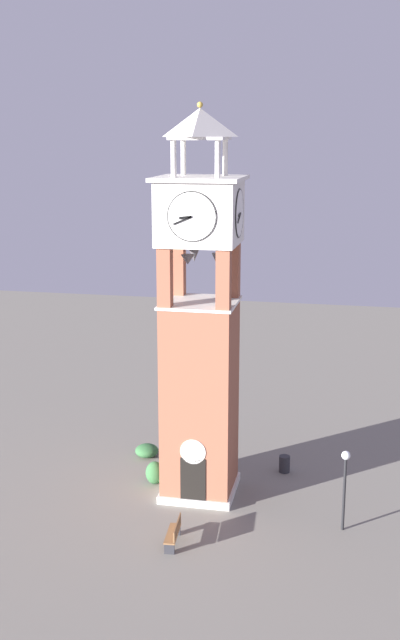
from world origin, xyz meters
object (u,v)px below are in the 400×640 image
at_px(clock_tower, 200,339).
at_px(lamp_post, 345,475).
at_px(trash_bin, 284,464).
at_px(park_bench, 174,533).

relative_size(clock_tower, lamp_post, 4.93).
height_order(clock_tower, lamp_post, clock_tower).
relative_size(clock_tower, trash_bin, 21.06).
bearing_deg(park_bench, lamp_post, 21.01).
relative_size(clock_tower, park_bench, 10.36).
height_order(park_bench, trash_bin, park_bench).
bearing_deg(park_bench, trash_bin, 64.10).
distance_m(clock_tower, park_bench, 8.06).
distance_m(park_bench, trash_bin, 8.26).
relative_size(park_bench, trash_bin, 2.03).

